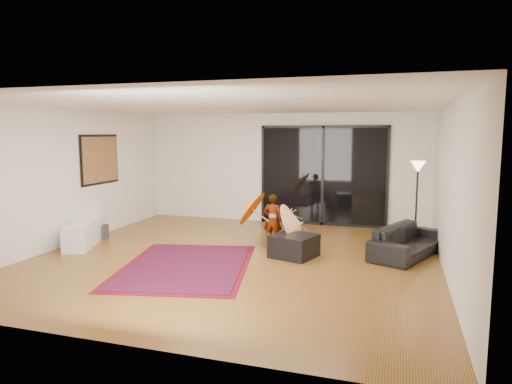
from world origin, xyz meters
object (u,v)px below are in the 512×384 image
at_px(media_console, 86,232).
at_px(sofa, 408,241).
at_px(child, 273,220).
at_px(ottoman, 294,246).

height_order(media_console, sofa, sofa).
distance_m(sofa, child, 2.56).
bearing_deg(media_console, ottoman, -18.43).
xyz_separation_m(sofa, child, (-2.55, -0.00, 0.24)).
relative_size(media_console, sofa, 0.92).
bearing_deg(child, sofa, 177.16).
height_order(sofa, ottoman, sofa).
relative_size(ottoman, child, 0.69).
height_order(media_console, ottoman, media_console).
bearing_deg(sofa, child, 113.40).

